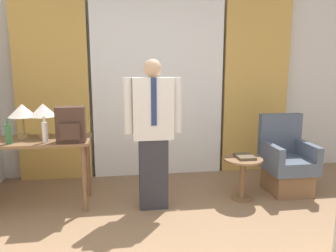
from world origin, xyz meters
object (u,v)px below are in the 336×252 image
table_lamp_left (22,112)px  table_lamp_right (43,111)px  bottle_near_edge (45,132)px  backpack (71,125)px  desk (33,150)px  person (153,130)px  bottle_by_lamp (8,134)px  armchair (286,164)px  book (245,157)px  side_table (243,171)px

table_lamp_left → table_lamp_right: same height
bottle_near_edge → backpack: backpack is taller
desk → table_lamp_right: size_ratio=3.27×
person → desk: bearing=170.1°
bottle_by_lamp → armchair: 3.20m
bottle_by_lamp → desk: bearing=41.2°
person → book: bearing=5.1°
bottle_near_edge → backpack: size_ratio=0.74×
bottle_by_lamp → person: size_ratio=0.16×
backpack → person: person is taller
desk → book: size_ratio=4.92×
table_lamp_right → armchair: size_ratio=0.40×
table_lamp_right → book: 2.34m
desk → table_lamp_right: bearing=46.8°
desk → armchair: (2.97, 0.01, -0.30)m
table_lamp_right → person: bearing=-16.2°
bottle_near_edge → armchair: bearing=3.5°
bottle_by_lamp → person: (1.48, -0.07, 0.01)m
table_lamp_left → side_table: bearing=-6.3°
bottle_by_lamp → backpack: backpack is taller
person → side_table: person is taller
backpack → side_table: backpack is taller
table_lamp_right → bottle_by_lamp: bearing=-136.6°
table_lamp_right → bottle_by_lamp: table_lamp_right is taller
desk → book: (2.37, -0.13, -0.14)m
table_lamp_left → side_table: size_ratio=0.76×
table_lamp_right → side_table: bearing=-6.9°
table_lamp_right → backpack: size_ratio=1.01×
bottle_near_edge → person: person is taller
armchair → book: armchair is taller
table_lamp_right → bottle_by_lamp: size_ratio=1.45×
armchair → book: 0.64m
person → table_lamp_right: bearing=163.8°
armchair → side_table: 0.65m
table_lamp_left → desk: bearing=-46.8°
bottle_by_lamp → side_table: size_ratio=0.52×
bottle_near_edge → book: 2.22m
bottle_near_edge → side_table: (2.17, 0.00, -0.54)m
table_lamp_left → book: 2.55m
book → bottle_by_lamp: bearing=-179.3°
bottle_near_edge → person: size_ratio=0.17×
desk → armchair: bearing=0.3°
table_lamp_left → bottle_near_edge: table_lamp_left is taller
table_lamp_right → bottle_by_lamp: (-0.29, -0.28, -0.18)m
bottle_near_edge → side_table: 2.23m
bottle_by_lamp → person: person is taller
desk → table_lamp_right: (0.11, 0.12, 0.40)m
table_lamp_right → book: bearing=-6.2°
person → side_table: (1.05, 0.07, -0.54)m
table_lamp_right → table_lamp_left: bearing=180.0°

